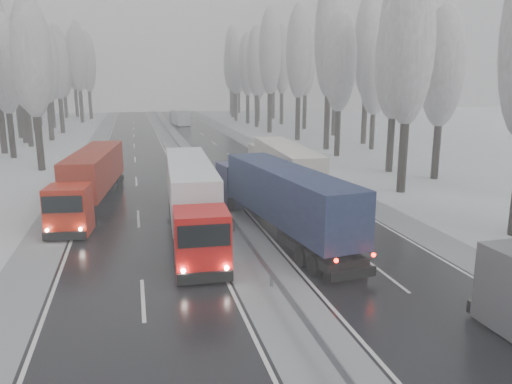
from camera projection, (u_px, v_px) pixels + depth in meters
name	position (u px, v px, depth m)	size (l,w,h in m)	color
carriageway_right	(274.00, 190.00, 39.08)	(7.50, 200.00, 0.03)	black
carriageway_left	(137.00, 197.00, 36.64)	(7.50, 200.00, 0.03)	black
median_slush	(208.00, 193.00, 37.86)	(3.00, 200.00, 0.04)	gray
shoulder_right	(333.00, 186.00, 40.23)	(2.40, 200.00, 0.04)	gray
shoulder_left	(66.00, 201.00, 35.48)	(2.40, 200.00, 0.04)	gray
median_guardrail	(208.00, 186.00, 37.72)	(0.12, 200.00, 0.76)	slate
tree_18	(410.00, 48.00, 36.07)	(3.60, 3.60, 16.58)	black
tree_19	(443.00, 68.00, 41.42)	(3.60, 3.60, 14.57)	black
tree_20	(395.00, 60.00, 44.68)	(3.60, 3.60, 15.71)	black
tree_21	(396.00, 42.00, 48.58)	(3.60, 3.60, 18.62)	black
tree_22	(340.00, 63.00, 54.34)	(3.60, 3.60, 15.86)	black
tree_23	(375.00, 77.00, 59.91)	(3.60, 3.60, 13.55)	black
tree_24	(329.00, 38.00, 59.02)	(3.60, 3.60, 20.49)	black
tree_25	(368.00, 47.00, 64.57)	(3.60, 3.60, 19.44)	black
tree_26	(299.00, 52.00, 68.89)	(3.60, 3.60, 18.78)	black
tree_27	(336.00, 59.00, 74.51)	(3.60, 3.60, 17.62)	black
tree_28	(270.00, 52.00, 78.61)	(3.60, 3.60, 19.62)	black
tree_29	(306.00, 60.00, 84.32)	(3.60, 3.60, 18.11)	black
tree_30	(257.00, 62.00, 88.14)	(3.60, 3.60, 17.86)	black
tree_31	(282.00, 60.00, 93.20)	(3.60, 3.60, 18.58)	black
tree_32	(247.00, 65.00, 95.34)	(3.60, 3.60, 17.33)	black
tree_33	(258.00, 75.00, 100.28)	(3.60, 3.60, 14.33)	black
tree_34	(235.00, 65.00, 101.82)	(3.60, 3.60, 17.63)	black
tree_35	(274.00, 64.00, 107.66)	(3.60, 3.60, 18.25)	black
tree_36	(232.00, 58.00, 111.08)	(3.60, 3.60, 20.23)	black
tree_37	(258.00, 70.00, 117.04)	(3.60, 3.60, 16.37)	black
tree_38	(231.00, 66.00, 121.80)	(3.60, 3.60, 17.97)	black
tree_39	(239.00, 71.00, 126.49)	(3.60, 3.60, 16.19)	black
tree_62	(31.00, 58.00, 45.33)	(3.60, 3.60, 16.04)	black
tree_64	(4.00, 65.00, 52.92)	(3.60, 3.60, 15.42)	black
tree_66	(24.00, 68.00, 62.09)	(3.60, 3.60, 15.23)	black
tree_67	(17.00, 59.00, 65.30)	(3.60, 3.60, 17.09)	black
tree_68	(45.00, 62.00, 68.67)	(3.60, 3.60, 16.65)	black
tree_69	(12.00, 51.00, 70.95)	(3.60, 3.60, 19.35)	black
tree_70	(57.00, 63.00, 78.21)	(3.60, 3.60, 17.09)	black
tree_71	(28.00, 53.00, 80.53)	(3.60, 3.60, 19.61)	black
tree_72	(49.00, 72.00, 86.73)	(3.60, 3.60, 15.11)	black
tree_73	(35.00, 64.00, 89.55)	(3.60, 3.60, 17.22)	black
tree_74	(78.00, 57.00, 97.21)	(3.60, 3.60, 19.68)	black
tree_75	(32.00, 61.00, 99.02)	(3.60, 3.60, 18.60)	black
tree_76	(87.00, 63.00, 106.50)	(3.60, 3.60, 18.55)	black
tree_77	(63.00, 76.00, 109.58)	(3.60, 3.60, 14.32)	black
tree_78	(73.00, 60.00, 111.78)	(3.60, 3.60, 19.55)	black
tree_79	(63.00, 68.00, 115.27)	(3.60, 3.60, 17.07)	black
truck_blue_box	(279.00, 195.00, 27.37)	(4.40, 15.29, 3.89)	#1D1E49
truck_cream_box	(282.00, 165.00, 37.35)	(2.98, 14.84, 3.78)	beige
box_truck_distant	(180.00, 118.00, 93.47)	(3.33, 7.92, 2.87)	silver
truck_red_white	(191.00, 193.00, 28.00)	(3.09, 15.16, 3.86)	red
truck_red_red	(92.00, 175.00, 33.69)	(3.89, 14.37, 3.65)	red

